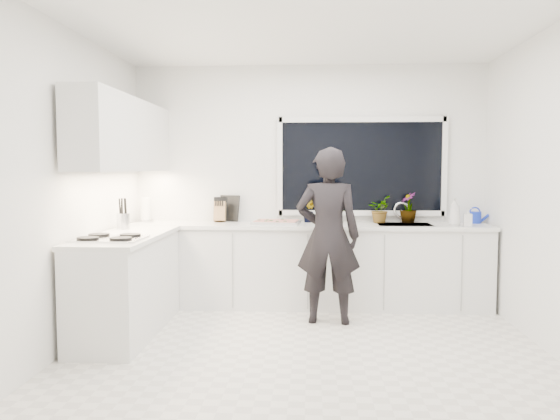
{
  "coord_description": "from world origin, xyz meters",
  "views": [
    {
      "loc": [
        0.04,
        -4.54,
        1.53
      ],
      "look_at": [
        -0.25,
        0.4,
        1.15
      ],
      "focal_mm": 35.0,
      "sensor_mm": 36.0,
      "label": 1
    }
  ],
  "objects": [
    {
      "name": "upper_cabinets",
      "position": [
        -1.79,
        0.7,
        1.85
      ],
      "size": [
        0.34,
        2.1,
        0.7
      ],
      "primitive_type": "cube",
      "color": "white",
      "rests_on": "wall_left"
    },
    {
      "name": "ceiling",
      "position": [
        0.0,
        0.0,
        2.71
      ],
      "size": [
        4.0,
        3.5,
        0.02
      ],
      "primitive_type": "cube",
      "color": "white",
      "rests_on": "wall_back"
    },
    {
      "name": "picture_frame_small",
      "position": [
        -0.91,
        1.69,
        1.07
      ],
      "size": [
        0.24,
        0.11,
        0.3
      ],
      "primitive_type": "cube",
      "rotation": [
        0.0,
        0.0,
        -0.37
      ],
      "color": "black",
      "rests_on": "countertop_back"
    },
    {
      "name": "picture_frame_large",
      "position": [
        -0.98,
        1.69,
        1.06
      ],
      "size": [
        0.22,
        0.05,
        0.28
      ],
      "primitive_type": "cube",
      "rotation": [
        0.0,
        0.0,
        0.14
      ],
      "color": "black",
      "rests_on": "countertop_back"
    },
    {
      "name": "stovetop",
      "position": [
        -1.69,
        -0.0,
        0.94
      ],
      "size": [
        0.56,
        0.48,
        0.03
      ],
      "primitive_type": "cube",
      "color": "black",
      "rests_on": "countertop_left"
    },
    {
      "name": "pizza",
      "position": [
        -0.35,
        1.42,
        0.95
      ],
      "size": [
        0.5,
        0.38,
        0.01
      ],
      "primitive_type": "cube",
      "rotation": [
        0.0,
        0.0,
        -0.12
      ],
      "color": "red",
      "rests_on": "pizza_tray"
    },
    {
      "name": "countertop_left",
      "position": [
        -1.67,
        0.35,
        0.9
      ],
      "size": [
        0.62,
        1.6,
        0.04
      ],
      "primitive_type": "cube",
      "color": "silver",
      "rests_on": "base_cabinets_left"
    },
    {
      "name": "wall_left",
      "position": [
        -2.01,
        0.0,
        1.35
      ],
      "size": [
        0.02,
        3.5,
        2.7
      ],
      "primitive_type": "cube",
      "color": "white",
      "rests_on": "ground"
    },
    {
      "name": "wall_right",
      "position": [
        2.01,
        0.0,
        1.35
      ],
      "size": [
        0.02,
        3.5,
        2.7
      ],
      "primitive_type": "cube",
      "color": "white",
      "rests_on": "ground"
    },
    {
      "name": "floor",
      "position": [
        0.0,
        0.0,
        -0.01
      ],
      "size": [
        4.0,
        3.5,
        0.02
      ],
      "primitive_type": "cube",
      "color": "beige",
      "rests_on": "ground"
    },
    {
      "name": "window",
      "position": [
        0.6,
        1.73,
        1.55
      ],
      "size": [
        1.8,
        0.02,
        1.0
      ],
      "primitive_type": "cube",
      "color": "black",
      "rests_on": "wall_back"
    },
    {
      "name": "knife_block",
      "position": [
        -1.01,
        1.59,
        1.03
      ],
      "size": [
        0.13,
        0.1,
        0.22
      ],
      "primitive_type": "cube",
      "rotation": [
        0.0,
        0.0,
        0.03
      ],
      "color": "#905B43",
      "rests_on": "countertop_back"
    },
    {
      "name": "person",
      "position": [
        0.2,
        0.8,
        0.87
      ],
      "size": [
        0.66,
        0.45,
        1.73
      ],
      "primitive_type": "imported",
      "rotation": [
        0.0,
        0.0,
        3.08
      ],
      "color": "black",
      "rests_on": "floor"
    },
    {
      "name": "paper_towel_roll",
      "position": [
        -1.85,
        1.55,
        1.05
      ],
      "size": [
        0.15,
        0.15,
        0.26
      ],
      "primitive_type": "cylinder",
      "rotation": [
        0.0,
        0.0,
        -0.42
      ],
      "color": "silver",
      "rests_on": "countertop_back"
    },
    {
      "name": "sink",
      "position": [
        1.05,
        1.45,
        0.87
      ],
      "size": [
        0.58,
        0.42,
        0.14
      ],
      "primitive_type": "cube",
      "color": "silver",
      "rests_on": "countertop_back"
    },
    {
      "name": "base_cabinets_left",
      "position": [
        -1.67,
        0.35,
        0.44
      ],
      "size": [
        0.58,
        1.6,
        0.88
      ],
      "primitive_type": "cube",
      "color": "white",
      "rests_on": "floor"
    },
    {
      "name": "watering_can",
      "position": [
        1.85,
        1.61,
        0.98
      ],
      "size": [
        0.18,
        0.18,
        0.13
      ],
      "primitive_type": "cylinder",
      "rotation": [
        0.0,
        0.0,
        -0.31
      ],
      "color": "#142CBC",
      "rests_on": "countertop_back"
    },
    {
      "name": "base_cabinets_back",
      "position": [
        0.0,
        1.45,
        0.44
      ],
      "size": [
        3.92,
        0.58,
        0.88
      ],
      "primitive_type": "cube",
      "color": "white",
      "rests_on": "floor"
    },
    {
      "name": "pizza_tray",
      "position": [
        -0.35,
        1.42,
        0.94
      ],
      "size": [
        0.54,
        0.43,
        0.03
      ],
      "primitive_type": "cube",
      "rotation": [
        0.0,
        0.0,
        -0.12
      ],
      "color": "silver",
      "rests_on": "countertop_back"
    },
    {
      "name": "herb_plants",
      "position": [
        0.74,
        1.61,
        1.08
      ],
      "size": [
        1.3,
        0.32,
        0.34
      ],
      "color": "#26662D",
      "rests_on": "countertop_back"
    },
    {
      "name": "faucet",
      "position": [
        1.05,
        1.65,
        1.03
      ],
      "size": [
        0.03,
        0.03,
        0.22
      ],
      "primitive_type": "cylinder",
      "color": "silver",
      "rests_on": "countertop_back"
    },
    {
      "name": "utensil_crock",
      "position": [
        -1.85,
        0.8,
        1.0
      ],
      "size": [
        0.16,
        0.16,
        0.16
      ],
      "primitive_type": "cylinder",
      "rotation": [
        0.0,
        0.0,
        -0.24
      ],
      "color": "silver",
      "rests_on": "countertop_left"
    },
    {
      "name": "soap_bottles",
      "position": [
        1.59,
        1.3,
        1.06
      ],
      "size": [
        0.26,
        0.15,
        0.3
      ],
      "color": "#D8BF66",
      "rests_on": "countertop_back"
    },
    {
      "name": "countertop_back",
      "position": [
        0.0,
        1.44,
        0.9
      ],
      "size": [
        3.94,
        0.62,
        0.04
      ],
      "primitive_type": "cube",
      "color": "silver",
      "rests_on": "base_cabinets_back"
    },
    {
      "name": "wall_back",
      "position": [
        0.0,
        1.76,
        1.35
      ],
      "size": [
        4.0,
        0.02,
        2.7
      ],
      "primitive_type": "cube",
      "color": "white",
      "rests_on": "ground"
    }
  ]
}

